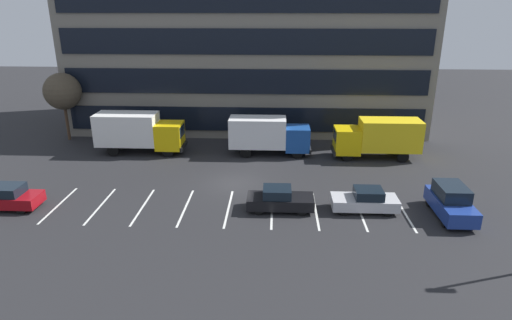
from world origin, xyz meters
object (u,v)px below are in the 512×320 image
object	(u,v)px
sedan_silver	(365,200)
bare_tree	(62,92)
sedan_black	(280,199)
box_truck_blue	(268,134)
sedan_maroon	(6,197)
box_truck_yellow	(138,131)
box_truck_yellow_all	(379,137)
suv_navy	(451,202)

from	to	relation	value
sedan_silver	bare_tree	xyz separation A→B (m)	(-25.71, 14.17, 3.98)
sedan_black	sedan_silver	world-z (taller)	sedan_black
box_truck_blue	sedan_maroon	xyz separation A→B (m)	(-16.55, -11.36, -1.10)
sedan_silver	bare_tree	bearing A→B (deg)	151.15
box_truck_yellow	sedan_black	world-z (taller)	box_truck_yellow
box_truck_yellow_all	suv_navy	size ratio (longest dim) A/B	1.64
sedan_black	sedan_maroon	world-z (taller)	sedan_maroon
sedan_silver	sedan_maroon	distance (m)	22.97
suv_navy	sedan_black	distance (m)	10.55
suv_navy	sedan_maroon	distance (m)	28.07
box_truck_yellow	bare_tree	bearing A→B (deg)	156.08
box_truck_yellow_all	box_truck_yellow	distance (m)	20.64
box_truck_yellow	sedan_black	xyz separation A→B (m)	(12.28, -10.75, -1.26)
suv_navy	sedan_black	xyz separation A→B (m)	(-10.54, 0.36, -0.25)
box_truck_blue	bare_tree	xyz separation A→B (m)	(-19.30, 3.49, 2.85)
suv_navy	bare_tree	bearing A→B (deg)	154.57
box_truck_blue	sedan_silver	world-z (taller)	box_truck_blue
box_truck_yellow	sedan_black	size ratio (longest dim) A/B	1.79
box_truck_blue	suv_navy	world-z (taller)	box_truck_blue
box_truck_yellow_all	sedan_silver	bearing A→B (deg)	-106.02
suv_navy	sedan_silver	distance (m)	5.14
box_truck_blue	bare_tree	bearing A→B (deg)	169.76
box_truck_yellow_all	bare_tree	size ratio (longest dim) A/B	1.13
box_truck_yellow_all	box_truck_yellow	world-z (taller)	box_truck_yellow
box_truck_blue	suv_navy	bearing A→B (deg)	-44.12
sedan_silver	sedan_maroon	bearing A→B (deg)	-178.30
box_truck_blue	box_truck_yellow	size ratio (longest dim) A/B	0.93
suv_navy	bare_tree	world-z (taller)	bare_tree
sedan_black	sedan_maroon	size ratio (longest dim) A/B	0.98
sedan_black	box_truck_yellow_all	bearing A→B (deg)	51.02
box_truck_yellow	sedan_maroon	world-z (taller)	box_truck_yellow
sedan_maroon	box_truck_yellow_all	bearing A→B (deg)	22.81
bare_tree	suv_navy	bearing A→B (deg)	-25.43
sedan_black	bare_tree	bearing A→B (deg)	144.82
box_truck_yellow_all	sedan_black	world-z (taller)	box_truck_yellow_all
box_truck_blue	box_truck_yellow	xyz separation A→B (m)	(-11.30, -0.06, 0.15)
box_truck_blue	sedan_maroon	distance (m)	20.11
sedan_black	sedan_maroon	distance (m)	17.54
sedan_maroon	bare_tree	xyz separation A→B (m)	(-2.75, 14.85, 3.95)
box_truck_blue	sedan_maroon	bearing A→B (deg)	-145.52
suv_navy	box_truck_blue	bearing A→B (deg)	135.88
box_truck_yellow_all	bare_tree	xyz separation A→B (m)	(-28.64, 3.96, 2.80)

